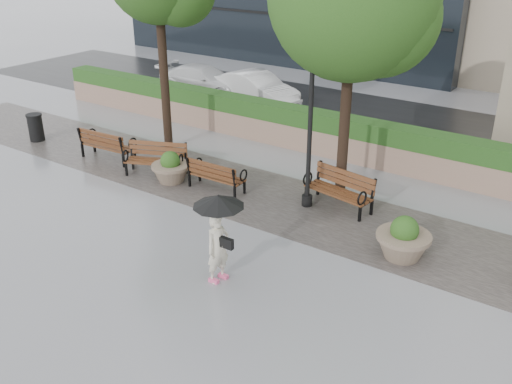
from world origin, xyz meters
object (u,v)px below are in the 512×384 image
Objects in this scene: bench_1 at (156,166)px; car_right at (257,88)px; bench_0 at (108,151)px; planter_left at (171,170)px; trash_bin at (36,128)px; bench_3 at (338,197)px; bench_2 at (216,182)px; pedestrian at (218,230)px; planter_right at (403,242)px; lamppost at (310,138)px; car_left at (204,80)px.

car_right reaches higher than bench_1.
bench_0 reaches higher than planter_left.
bench_1 is 1.73× the size of planter_left.
car_right is (3.70, 8.09, 0.21)m from trash_bin.
bench_3 reaches higher than trash_bin.
bench_2 is (4.29, 0.11, -0.03)m from bench_0.
planter_left is 0.28× the size of car_right.
pedestrian is at bearing -135.22° from car_right.
planter_left is 0.57× the size of pedestrian.
pedestrian reaches higher than bench_2.
planter_right is at bearing -26.11° from bench_1.
bench_1 reaches higher than planter_left.
planter_right is at bearing -117.03° from car_right.
lamppost is 4.17m from pedestrian.
lamppost is at bearing 12.02° from planter_left.
bench_2 is 0.42× the size of car_right.
pedestrian reaches higher than car_right.
bench_2 is 1.87× the size of trash_bin.
planter_left is 4.42m from lamppost.
car_right is at bearing 132.38° from lamppost.
car_left reaches higher than bench_1.
car_right reaches higher than bench_2.
bench_0 reaches higher than trash_bin.
bench_3 is at bearing 6.02° from pedestrian.
trash_bin is at bearing 157.91° from bench_1.
bench_0 is 3.42m from trash_bin.
lamppost reaches higher than pedestrian.
planter_right reaches higher than bench_2.
car_right is (-6.59, 7.22, -1.24)m from lamppost.
pedestrian reaches higher than bench_3.
bench_3 is 0.45× the size of lamppost.
car_right is at bearing 79.46° from bench_1.
trash_bin is at bearing -163.66° from bench_3.
bench_3 is at bearing 26.23° from lamppost.
planter_right is (7.13, -0.22, 0.04)m from planter_left.
lamppost reaches higher than bench_0.
bench_3 is 2.75m from planter_right.
bench_2 is at bearing -167.02° from lamppost.
bench_2 is 3.12m from lamppost.
planter_right is 4.21m from pedestrian.
car_left reaches higher than bench_2.
car_right is (2.84, -0.01, 0.05)m from car_left.
pedestrian is (0.25, -4.10, -0.72)m from lamppost.
car_left reaches higher than bench_3.
pedestrian is (10.55, -3.24, 0.73)m from trash_bin.
planter_left reaches higher than bench_2.
bench_2 is 0.39× the size of lamppost.
trash_bin is (-3.41, -0.17, 0.16)m from bench_0.
planter_left is at bearing -155.67° from bench_3.
lamppost is (4.76, 0.73, 1.61)m from bench_1.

